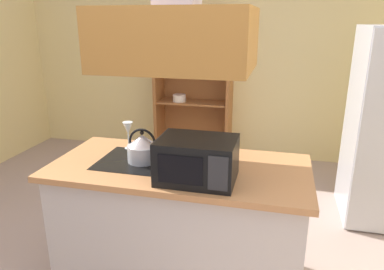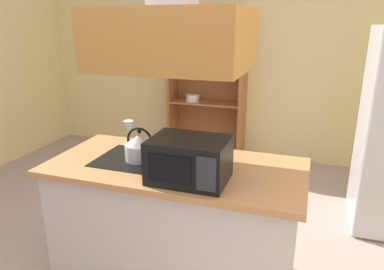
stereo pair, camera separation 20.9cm
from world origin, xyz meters
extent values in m
cube|color=#E7D088|center=(0.00, 3.00, 1.35)|extent=(6.00, 0.12, 2.70)
cube|color=beige|center=(-0.01, 0.27, 0.43)|extent=(1.63, 0.74, 0.86)
cube|color=#B77948|center=(-0.01, 0.27, 0.88)|extent=(1.71, 0.82, 0.04)
cube|color=black|center=(-0.27, 0.27, 0.90)|extent=(0.60, 0.45, 0.00)
cube|color=#A56B2D|center=(-0.01, 0.27, 1.71)|extent=(0.90, 0.70, 0.36)
cube|color=#97592C|center=(-1.01, 2.74, 0.95)|extent=(0.04, 0.40, 1.91)
cube|color=#97592C|center=(-0.04, 2.74, 0.95)|extent=(0.04, 0.40, 1.91)
cube|color=#97592C|center=(-0.52, 2.74, 1.89)|extent=(1.01, 0.40, 0.03)
cube|color=#97592C|center=(-0.52, 2.74, 0.04)|extent=(1.01, 0.40, 0.08)
cube|color=#97592C|center=(-0.52, 2.93, 0.95)|extent=(1.01, 0.02, 1.91)
cube|color=#97592C|center=(-0.52, 2.74, 0.76)|extent=(0.93, 0.36, 0.02)
cube|color=#97592C|center=(-0.52, 2.74, 1.24)|extent=(0.93, 0.36, 0.02)
cylinder|color=beige|center=(-0.70, 2.69, 0.80)|extent=(0.18, 0.18, 0.05)
cylinder|color=beige|center=(-0.70, 2.69, 0.85)|extent=(0.17, 0.17, 0.05)
cylinder|color=silver|center=(-0.40, 2.70, 1.31)|extent=(0.01, 0.01, 0.12)
cone|color=silver|center=(-0.40, 2.70, 1.41)|extent=(0.07, 0.07, 0.08)
cylinder|color=silver|center=(-0.24, 2.70, 1.31)|extent=(0.01, 0.01, 0.12)
cone|color=silver|center=(-0.24, 2.70, 1.41)|extent=(0.07, 0.07, 0.08)
cylinder|color=#B6BCC5|center=(-0.27, 0.27, 0.96)|extent=(0.21, 0.21, 0.11)
cone|color=#BAB4B8|center=(-0.27, 0.27, 1.05)|extent=(0.20, 0.20, 0.07)
sphere|color=black|center=(-0.27, 0.27, 1.10)|extent=(0.03, 0.03, 0.03)
torus|color=black|center=(-0.27, 0.27, 1.04)|extent=(0.19, 0.02, 0.19)
cube|color=tan|center=(0.10, 0.52, 0.91)|extent=(0.36, 0.26, 0.02)
cube|color=black|center=(0.15, 0.08, 1.03)|extent=(0.46, 0.34, 0.26)
cube|color=black|center=(0.10, -0.10, 1.03)|extent=(0.26, 0.01, 0.17)
cube|color=#262628|center=(0.31, -0.10, 1.03)|extent=(0.11, 0.01, 0.20)
cylinder|color=silver|center=(-0.47, 0.49, 0.90)|extent=(0.06, 0.06, 0.01)
cylinder|color=silver|center=(-0.47, 0.49, 0.96)|extent=(0.01, 0.01, 0.11)
cone|color=silver|center=(-0.47, 0.49, 1.06)|extent=(0.08, 0.08, 0.09)
camera|label=1|loc=(0.61, -1.86, 1.82)|focal=33.71mm
camera|label=2|loc=(0.81, -1.80, 1.82)|focal=33.71mm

